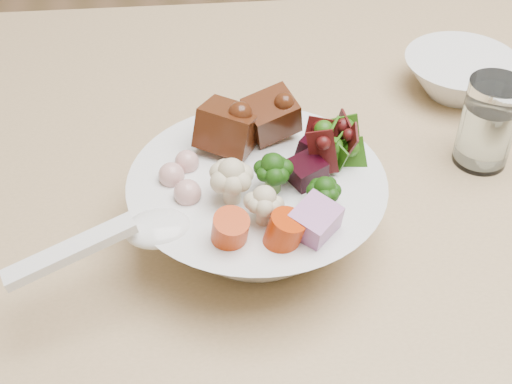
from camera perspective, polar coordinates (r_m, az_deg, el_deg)
The scene contains 5 objects.
chair_far at distance 1.63m, azimuth 16.09°, elevation 9.21°, with size 0.50×0.50×0.84m.
food_bowl at distance 0.70m, azimuth 0.20°, elevation -0.84°, with size 0.25×0.25×0.14m.
soup_spoon at distance 0.64m, azimuth -9.56°, elevation -3.34°, with size 0.17×0.08×0.03m.
water_glass at distance 0.83m, azimuth 18.02°, elevation 5.03°, with size 0.06×0.06×0.10m.
side_bowl at distance 0.96m, azimuth 15.96°, elevation 8.93°, with size 0.14×0.14×0.05m, color white, non-canonical shape.
Camera 1 is at (-0.66, -0.53, 1.30)m, focal length 50.00 mm.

